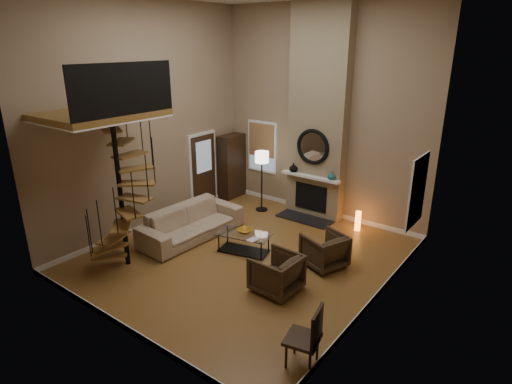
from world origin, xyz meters
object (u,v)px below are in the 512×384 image
Objects in this scene: accent_lamp at (358,221)px; armchair_near at (327,252)px; hutch at (232,166)px; armchair_far at (280,275)px; floor_lamp at (262,162)px; side_chair at (308,336)px; coffee_table at (244,240)px; sofa at (191,222)px.

armchair_near is at bearing -83.27° from accent_lamp.
hutch is 4.22m from accent_lamp.
armchair_far is 4.31m from floor_lamp.
side_chair reaches higher than armchair_far.
armchair_far is 1.68× the size of accent_lamp.
armchair_near is 0.81× the size of side_chair.
armchair_near is at bearing -26.16° from hutch.
hutch is 4.95m from armchair_near.
side_chair is (1.43, -4.92, 0.28)m from accent_lamp.
floor_lamp is (-2.74, 3.16, 1.06)m from armchair_far.
armchair_far reaches higher than coffee_table.
armchair_far is at bearing -100.07° from sofa.
sofa is 3.12× the size of armchair_far.
hutch is 1.46× the size of coffee_table.
side_chair reaches higher than accent_lamp.
side_chair is at bearing -47.47° from floor_lamp.
hutch is 3.79m from coffee_table.
hutch reaches higher than armchair_near.
side_chair is at bearing 48.16° from armchair_far.
armchair_near reaches higher than accent_lamp.
floor_lamp is 3.37× the size of accent_lamp.
armchair_near is at bearing -75.69° from sofa.
hutch is 5.48m from armchair_far.
armchair_far is 3.51m from accent_lamp.
accent_lamp reaches higher than coffee_table.
sofa is 4.17m from accent_lamp.
sofa reaches higher than armchair_far.
floor_lamp is at bearing -99.20° from armchair_near.
side_chair is at bearing -73.82° from accent_lamp.
coffee_table is at bearing -120.64° from accent_lamp.
floor_lamp is (-3.01, 1.78, 1.06)m from armchair_near.
armchair_far is 2.02m from side_chair.
coffee_table is (-1.83, -0.52, -0.07)m from armchair_near.
coffee_table is 3.09m from accent_lamp.
sofa is 3.13m from armchair_far.
coffee_table is at bearing -62.81° from floor_lamp.
armchair_far is (3.05, -0.70, -0.04)m from sofa.
sofa reaches higher than accent_lamp.
floor_lamp is at bearing -15.32° from hutch.
accent_lamp is at bearing -151.81° from armchair_near.
side_chair is (1.17, -2.78, 0.17)m from armchair_near.
floor_lamp is at bearing -136.71° from armchair_far.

